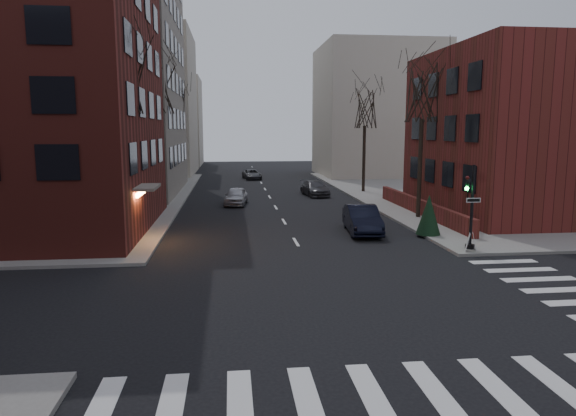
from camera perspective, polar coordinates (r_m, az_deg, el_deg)
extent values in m
plane|color=black|center=(15.35, 6.73, -13.49)|extent=(160.00, 160.00, 0.00)
cube|color=maroon|center=(32.84, -28.99, 13.28)|extent=(15.00, 15.00, 18.00)
cube|color=gray|center=(50.42, -23.18, 17.43)|extent=(18.00, 18.00, 28.00)
cube|color=maroon|center=(38.34, 24.94, 7.50)|extent=(12.00, 14.00, 11.00)
cube|color=maroon|center=(35.54, 14.46, 0.14)|extent=(0.35, 16.00, 1.00)
cube|color=#BBAF9E|center=(69.89, -16.33, 11.03)|extent=(14.00, 16.00, 18.00)
cube|color=#BBAF9E|center=(66.44, 9.77, 10.52)|extent=(14.00, 14.00, 16.00)
cube|color=#BBAF9E|center=(86.38, -13.01, 9.33)|extent=(10.00, 12.00, 14.00)
cylinder|color=black|center=(25.74, 19.75, 0.09)|extent=(0.14, 0.14, 4.00)
cylinder|color=black|center=(26.07, 19.54, -4.04)|extent=(0.44, 0.44, 0.20)
imported|color=black|center=(25.52, 19.35, 1.96)|extent=(0.16, 0.20, 1.00)
sphere|color=#19FF4C|center=(25.44, 19.26, 2.06)|extent=(0.18, 0.18, 0.18)
cube|color=white|center=(25.58, 19.91, 0.82)|extent=(0.70, 0.03, 0.22)
cylinder|color=#2D231C|center=(28.46, -17.53, 3.67)|extent=(0.28, 0.28, 6.65)
cylinder|color=#2D231C|center=(40.26, -14.29, 5.42)|extent=(0.28, 0.28, 7.00)
cylinder|color=#2D231C|center=(54.16, -12.27, 5.91)|extent=(0.28, 0.28, 6.30)
cylinder|color=#2D231C|center=(34.15, 14.44, 4.28)|extent=(0.28, 0.28, 6.30)
cylinder|color=#2D231C|center=(47.48, 8.43, 5.43)|extent=(0.28, 0.28, 5.95)
cylinder|color=black|center=(36.26, -14.17, 4.30)|extent=(0.12, 0.12, 6.00)
sphere|color=#FFA54C|center=(36.16, -14.35, 9.20)|extent=(0.36, 0.36, 0.36)
cylinder|color=black|center=(56.10, -11.45, 5.87)|extent=(0.12, 0.12, 6.00)
sphere|color=#FFA54C|center=(56.04, -11.55, 9.04)|extent=(0.36, 0.36, 0.36)
imported|color=black|center=(29.13, 8.24, -1.26)|extent=(2.04, 4.86, 1.56)
imported|color=#AAA9AF|center=(39.89, -5.80, 1.32)|extent=(2.07, 4.11, 1.34)
imported|color=#39393E|center=(45.25, 2.99, 2.21)|extent=(2.31, 4.66, 1.30)
imported|color=#444449|center=(60.37, -4.02, 3.76)|extent=(2.39, 4.29, 1.13)
cube|color=silver|center=(25.48, 19.67, -3.59)|extent=(0.56, 0.64, 0.85)
cone|color=black|center=(28.73, 15.37, -0.70)|extent=(1.39, 1.39, 2.17)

